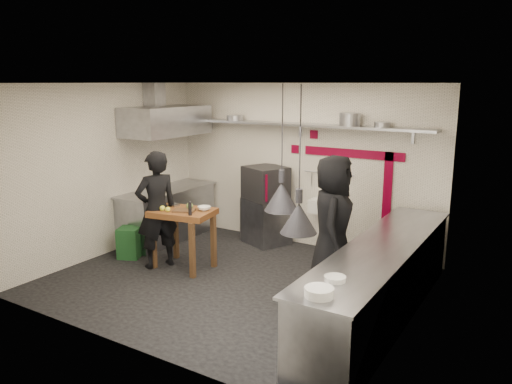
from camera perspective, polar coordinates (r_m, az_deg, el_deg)
The scene contains 47 objects.
floor at distance 7.32m, azimuth -2.64°, elevation -10.17°, with size 5.00×5.00×0.00m, color black.
ceiling at distance 6.75m, azimuth -2.88°, elevation 12.33°, with size 5.00×5.00×0.00m, color beige.
wall_back at distance 8.68m, azimuth 5.11°, elevation 3.05°, with size 5.00×0.04×2.80m, color silver.
wall_front at distance 5.35m, azimuth -15.58°, elevation -3.33°, with size 5.00×0.04×2.80m, color silver.
wall_left at distance 8.54m, azimuth -16.74°, elevation 2.41°, with size 0.04×4.20×2.80m, color silver.
wall_right at distance 5.89m, azimuth 17.75°, elevation -2.03°, with size 0.04×4.20×2.80m, color silver.
red_band_horiz at distance 8.25m, azimuth 11.00°, elevation 4.34°, with size 1.70×0.02×0.14m, color maroon.
red_band_vert at distance 8.14m, azimuth 14.81°, elevation 0.61°, with size 0.14×0.02×1.10m, color maroon.
red_tile_a at distance 8.48m, azimuth 6.63°, elevation 6.54°, with size 0.14×0.02×0.14m, color maroon.
red_tile_b at distance 8.67m, azimuth 4.49°, elevation 4.92°, with size 0.14×0.02×0.14m, color maroon.
back_shelf at distance 8.43m, azimuth 4.65°, elevation 7.71°, with size 4.60×0.34×0.04m, color gray.
shelf_bracket_left at distance 9.58m, azimuth -5.20°, elevation 7.67°, with size 0.04×0.06×0.24m, color gray.
shelf_bracket_mid at distance 8.58m, azimuth 5.09°, elevation 7.11°, with size 0.04×0.06×0.24m, color gray.
shelf_bracket_right at distance 7.91m, azimuth 17.55°, elevation 6.13°, with size 0.04×0.06×0.24m, color gray.
pan_far_left at distance 9.06m, azimuth -2.42°, elevation 8.48°, with size 0.30×0.30×0.09m, color gray.
pan_mid_left at distance 9.06m, azimuth -2.45°, elevation 8.42°, with size 0.22×0.22×0.07m, color gray.
stock_pot at distance 8.04m, azimuth 10.65°, elevation 8.17°, with size 0.33×0.33×0.20m, color gray.
pan_right at distance 7.88m, azimuth 14.23°, elevation 7.47°, with size 0.24×0.24×0.08m, color gray.
oven_stand at distance 8.88m, azimuth 1.18°, elevation -3.31°, with size 0.71×0.65×0.80m, color gray.
combi_oven at distance 8.68m, azimuth 1.12°, elevation 1.01°, with size 0.66×0.62×0.58m, color black.
oven_door at distance 8.48m, azimuth 0.21°, elevation 0.74°, with size 0.52×0.03×0.46m, color maroon.
oven_glass at distance 8.47m, azimuth -0.16°, elevation 0.73°, with size 0.40×0.02×0.34m, color black.
hand_sink at distance 8.42m, azimuth 7.82°, elevation -1.63°, with size 0.46×0.34×0.22m, color silver.
sink_tap at distance 8.38m, azimuth 7.85°, elevation -0.43°, with size 0.03×0.03×0.14m, color gray.
sink_drain at distance 8.50m, azimuth 7.62°, elevation -4.56°, with size 0.06×0.06×0.66m, color gray.
utensil_rail at distance 8.43m, azimuth 8.31°, elevation 2.13°, with size 0.02×0.02×0.90m, color gray.
counter_right at distance 6.28m, azimuth 14.02°, elevation -10.06°, with size 0.70×3.80×0.90m, color gray.
counter_right_top at distance 6.12m, azimuth 14.25°, elevation -6.03°, with size 0.76×3.90×0.03m, color gray.
plate_stack at distance 4.59m, azimuth 7.23°, elevation -11.29°, with size 0.26×0.26×0.09m, color silver.
small_bowl_right at distance 4.95m, azimuth 9.02°, elevation -9.76°, with size 0.21×0.21×0.05m, color silver.
counter_left at distance 9.22m, azimuth -10.06°, elevation -2.58°, with size 0.70×1.90×0.90m, color gray.
counter_left_top at distance 9.12m, azimuth -10.17°, elevation 0.25°, with size 0.76×2.00×0.03m, color gray.
extractor_hood at distance 8.91m, azimuth -10.23°, elevation 8.00°, with size 0.78×1.60×0.50m, color gray.
hood_duct at distance 9.05m, azimuth -11.53°, elevation 10.55°, with size 0.28×0.28×0.50m, color gray.
green_bin at distance 8.44m, azimuth -14.24°, elevation -5.61°, with size 0.34×0.34×0.50m, color #1B4F23.
prep_table at distance 7.76m, azimuth -8.29°, elevation -5.32°, with size 0.92×0.64×0.92m, color brown, non-canonical shape.
cutting_board at distance 7.55m, azimuth -8.21°, elevation -2.09°, with size 0.32×0.22×0.03m, color #50351E.
pepper_mill at distance 7.29m, azimuth -7.55°, elevation -1.89°, with size 0.05×0.05×0.20m, color black.
lemon_a at distance 7.62m, azimuth -10.64°, elevation -1.84°, with size 0.08×0.08×0.08m, color #D1D938.
lemon_b at distance 7.54m, azimuth -10.05°, elevation -1.97°, with size 0.08×0.08×0.08m, color #D1D938.
veg_ball at distance 7.64m, azimuth -7.59°, elevation -1.61°, with size 0.11×0.11×0.11m, color olive.
steel_tray at distance 7.90m, azimuth -9.39°, elevation -1.47°, with size 0.17×0.12×0.03m, color gray.
bowl at distance 7.56m, azimuth -5.94°, elevation -1.87°, with size 0.20×0.20×0.06m, color silver.
heat_lamp_near at distance 5.45m, azimuth 3.00°, elevation 4.96°, with size 0.39×0.39×1.39m, color black, non-canonical shape.
heat_lamp_far at distance 4.84m, azimuth 5.03°, elevation 3.59°, with size 0.37×0.37×1.46m, color black, non-canonical shape.
chef_left at distance 7.76m, azimuth -11.29°, elevation -2.01°, with size 0.66×0.43×1.81m, color black.
chef_right at distance 6.97m, azimuth 8.77°, elevation -3.37°, with size 0.91×0.59×1.86m, color black.
Camera 1 is at (3.83, -5.56, 2.82)m, focal length 35.00 mm.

